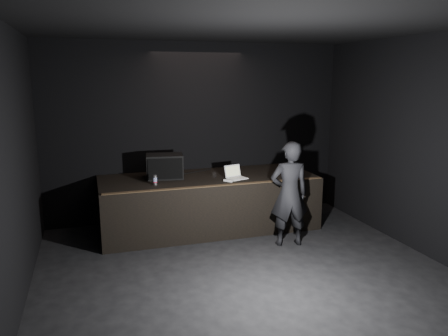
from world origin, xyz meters
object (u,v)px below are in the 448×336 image
at_px(stage_riser, 208,202).
at_px(person, 289,194).
at_px(laptop, 235,175).
at_px(stage_monitor, 165,166).
at_px(beer_can, 155,180).

height_order(stage_riser, person, person).
xyz_separation_m(laptop, person, (0.64, -0.96, -0.16)).
bearing_deg(person, stage_monitor, -28.31).
relative_size(laptop, beer_can, 2.39).
relative_size(stage_monitor, laptop, 1.73).
distance_m(beer_can, person, 2.32).
xyz_separation_m(stage_riser, stage_monitor, (-0.79, 0.14, 0.72)).
distance_m(laptop, person, 1.16).
relative_size(stage_riser, laptop, 9.63).
xyz_separation_m(stage_riser, laptop, (0.44, -0.27, 0.56)).
xyz_separation_m(stage_monitor, beer_can, (-0.25, -0.46, -0.13)).
relative_size(stage_riser, stage_monitor, 5.57).
bearing_deg(stage_riser, stage_monitor, 170.11).
xyz_separation_m(stage_monitor, laptop, (1.23, -0.41, -0.16)).
xyz_separation_m(stage_riser, person, (1.08, -1.23, 0.40)).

